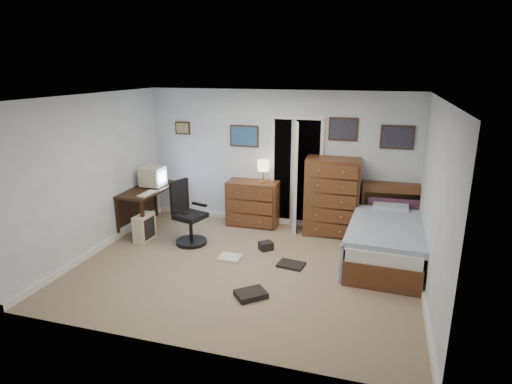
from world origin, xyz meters
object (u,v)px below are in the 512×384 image
at_px(computer_desk, 145,197).
at_px(bed, 385,241).
at_px(low_dresser, 253,203).
at_px(office_chair, 188,220).
at_px(tall_dresser, 332,197).

relative_size(computer_desk, bed, 0.64).
bearing_deg(bed, low_dresser, 161.86).
relative_size(computer_desk, low_dresser, 1.42).
relative_size(office_chair, low_dresser, 1.14).
bearing_deg(computer_desk, tall_dresser, 13.95).
bearing_deg(tall_dresser, office_chair, -156.77).
bearing_deg(low_dresser, tall_dresser, -3.10).
bearing_deg(office_chair, bed, 20.23).
xyz_separation_m(office_chair, tall_dresser, (2.26, 1.13, 0.27)).
height_order(computer_desk, bed, computer_desk).
height_order(office_chair, low_dresser, office_chair).
distance_m(computer_desk, tall_dresser, 3.40).
distance_m(low_dresser, bed, 2.58).
xyz_separation_m(computer_desk, office_chair, (1.08, -0.46, -0.17)).
xyz_separation_m(tall_dresser, bed, (0.94, -0.90, -0.37)).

